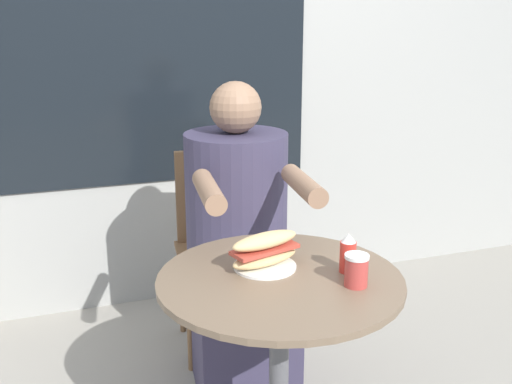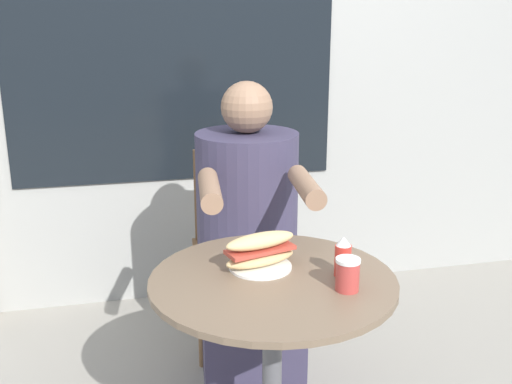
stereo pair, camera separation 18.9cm
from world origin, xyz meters
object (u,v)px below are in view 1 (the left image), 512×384
Objects in this scene: sandwich_on_plate at (265,252)px; drink_cup at (356,270)px; cafe_table at (279,333)px; condiment_bottle at (348,253)px; diner_chair at (218,230)px; seated_diner at (239,260)px.

sandwich_on_plate is 2.56× the size of drink_cup.
drink_cup is at bearing -45.80° from sandwich_on_plate.
condiment_bottle is (0.20, -0.03, 0.24)m from cafe_table.
drink_cup is at bearing 102.56° from diner_chair.
sandwich_on_plate is (-0.07, -0.49, 0.24)m from seated_diner.
diner_chair is 0.99m from condiment_bottle.
seated_diner is 0.75m from drink_cup.
diner_chair is (0.07, 0.92, 0.00)m from cafe_table.
diner_chair is at bearing 97.99° from condiment_bottle.
condiment_bottle is (0.22, -0.11, 0.01)m from sandwich_on_plate.
condiment_bottle is (0.02, 0.09, 0.01)m from drink_cup.
drink_cup is at bearing -35.14° from cafe_table.
condiment_bottle reaches higher than drink_cup.
condiment_bottle is (0.13, -0.95, 0.24)m from diner_chair.
drink_cup reaches higher than cafe_table.
sandwich_on_plate is at bearing 103.56° from cafe_table.
cafe_table is 0.92m from diner_chair.
sandwich_on_plate is at bearing 153.50° from condiment_bottle.
seated_diner is at bearing 100.25° from drink_cup.
seated_diner is 0.55m from sandwich_on_plate.
diner_chair is 1.08m from drink_cup.
condiment_bottle is at bearing 104.48° from diner_chair.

